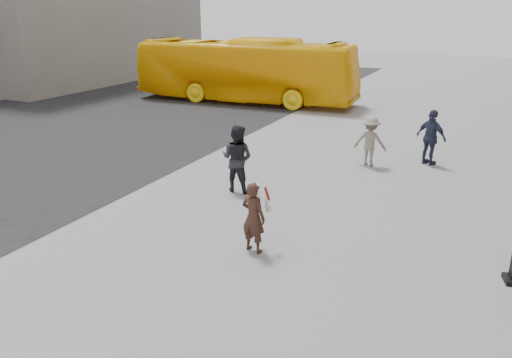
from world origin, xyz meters
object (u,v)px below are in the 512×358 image
at_px(woman, 254,216).
at_px(bus, 245,70).
at_px(pedestrian_c, 431,137).
at_px(pedestrian_b, 370,141).
at_px(pedestrian_a, 237,158).

xyz_separation_m(woman, bus, (-8.16, 15.70, 0.89)).
bearing_deg(pedestrian_c, pedestrian_b, 56.03).
height_order(woman, bus, bus).
height_order(bus, pedestrian_c, bus).
distance_m(bus, pedestrian_a, 14.00).
bearing_deg(pedestrian_c, bus, -7.91).
bearing_deg(bus, pedestrian_b, -136.54).
distance_m(woman, pedestrian_c, 8.49).
relative_size(woman, bus, 0.13).
distance_m(woman, bus, 17.72).
xyz_separation_m(pedestrian_b, pedestrian_c, (1.77, 0.96, 0.10)).
bearing_deg(woman, pedestrian_b, -85.92).
bearing_deg(woman, pedestrian_c, -97.17).
bearing_deg(pedestrian_b, bus, -44.03).
bearing_deg(pedestrian_c, woman, 100.06).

